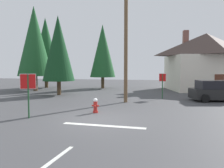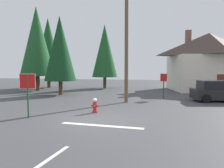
{
  "view_description": "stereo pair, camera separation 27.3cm",
  "coord_description": "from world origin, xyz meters",
  "px_view_note": "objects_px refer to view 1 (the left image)",
  "views": [
    {
      "loc": [
        3.24,
        -10.33,
        2.56
      ],
      "look_at": [
        0.07,
        3.45,
        1.56
      ],
      "focal_mm": 34.32,
      "sensor_mm": 36.0,
      "label": 1
    },
    {
      "loc": [
        3.5,
        -10.27,
        2.56
      ],
      "look_at": [
        0.07,
        3.45,
        1.56
      ],
      "focal_mm": 34.32,
      "sensor_mm": 36.0,
      "label": 2
    }
  ],
  "objects_px": {
    "pine_tree_mid_left": "(34,41)",
    "pine_tree_short_left": "(103,51)",
    "fire_hydrant": "(95,106)",
    "stop_sign_far": "(163,81)",
    "pine_tree_far_center": "(46,47)",
    "house": "(206,61)",
    "stop_sign_near": "(28,86)",
    "parked_car": "(217,91)",
    "pine_tree_tall_left": "(58,48)",
    "utility_pole": "(126,38)"
  },
  "relations": [
    {
      "from": "stop_sign_near",
      "to": "pine_tree_tall_left",
      "type": "distance_m",
      "value": 10.55
    },
    {
      "from": "fire_hydrant",
      "to": "pine_tree_mid_left",
      "type": "height_order",
      "value": "pine_tree_mid_left"
    },
    {
      "from": "stop_sign_far",
      "to": "pine_tree_short_left",
      "type": "distance_m",
      "value": 11.91
    },
    {
      "from": "utility_pole",
      "to": "pine_tree_short_left",
      "type": "distance_m",
      "value": 12.12
    },
    {
      "from": "fire_hydrant",
      "to": "parked_car",
      "type": "xyz_separation_m",
      "value": [
        8.08,
        6.67,
        0.36
      ]
    },
    {
      "from": "stop_sign_far",
      "to": "house",
      "type": "distance_m",
      "value": 10.54
    },
    {
      "from": "fire_hydrant",
      "to": "utility_pole",
      "type": "distance_m",
      "value": 6.33
    },
    {
      "from": "house",
      "to": "pine_tree_short_left",
      "type": "distance_m",
      "value": 12.84
    },
    {
      "from": "parked_car",
      "to": "fire_hydrant",
      "type": "bearing_deg",
      "value": -140.47
    },
    {
      "from": "fire_hydrant",
      "to": "parked_car",
      "type": "relative_size",
      "value": 0.19
    },
    {
      "from": "parked_car",
      "to": "pine_tree_far_center",
      "type": "distance_m",
      "value": 21.87
    },
    {
      "from": "pine_tree_far_center",
      "to": "pine_tree_short_left",
      "type": "bearing_deg",
      "value": 4.85
    },
    {
      "from": "stop_sign_near",
      "to": "fire_hydrant",
      "type": "height_order",
      "value": "stop_sign_near"
    },
    {
      "from": "pine_tree_mid_left",
      "to": "fire_hydrant",
      "type": "bearing_deg",
      "value": -44.73
    },
    {
      "from": "parked_car",
      "to": "pine_tree_short_left",
      "type": "height_order",
      "value": "pine_tree_short_left"
    },
    {
      "from": "fire_hydrant",
      "to": "stop_sign_far",
      "type": "height_order",
      "value": "stop_sign_far"
    },
    {
      "from": "stop_sign_far",
      "to": "parked_car",
      "type": "distance_m",
      "value": 4.31
    },
    {
      "from": "house",
      "to": "utility_pole",
      "type": "bearing_deg",
      "value": -124.05
    },
    {
      "from": "pine_tree_mid_left",
      "to": "pine_tree_short_left",
      "type": "distance_m",
      "value": 8.45
    },
    {
      "from": "pine_tree_short_left",
      "to": "pine_tree_far_center",
      "type": "xyz_separation_m",
      "value": [
        -7.85,
        -0.67,
        0.66
      ]
    },
    {
      "from": "utility_pole",
      "to": "parked_car",
      "type": "distance_m",
      "value": 8.45
    },
    {
      "from": "stop_sign_near",
      "to": "utility_pole",
      "type": "distance_m",
      "value": 8.27
    },
    {
      "from": "stop_sign_near",
      "to": "parked_car",
      "type": "bearing_deg",
      "value": 38.5
    },
    {
      "from": "pine_tree_tall_left",
      "to": "utility_pole",
      "type": "bearing_deg",
      "value": -23.89
    },
    {
      "from": "utility_pole",
      "to": "pine_tree_mid_left",
      "type": "distance_m",
      "value": 13.35
    },
    {
      "from": "house",
      "to": "pine_tree_tall_left",
      "type": "height_order",
      "value": "pine_tree_tall_left"
    },
    {
      "from": "stop_sign_near",
      "to": "pine_tree_far_center",
      "type": "bearing_deg",
      "value": 117.29
    },
    {
      "from": "pine_tree_mid_left",
      "to": "utility_pole",
      "type": "bearing_deg",
      "value": -27.97
    },
    {
      "from": "fire_hydrant",
      "to": "pine_tree_short_left",
      "type": "height_order",
      "value": "pine_tree_short_left"
    },
    {
      "from": "stop_sign_near",
      "to": "fire_hydrant",
      "type": "relative_size",
      "value": 2.68
    },
    {
      "from": "house",
      "to": "pine_tree_mid_left",
      "type": "relative_size",
      "value": 1.06
    },
    {
      "from": "parked_car",
      "to": "pine_tree_tall_left",
      "type": "relative_size",
      "value": 0.57
    },
    {
      "from": "utility_pole",
      "to": "parked_car",
      "type": "height_order",
      "value": "utility_pole"
    },
    {
      "from": "pine_tree_short_left",
      "to": "house",
      "type": "bearing_deg",
      "value": 2.42
    },
    {
      "from": "pine_tree_mid_left",
      "to": "pine_tree_tall_left",
      "type": "bearing_deg",
      "value": -33.83
    },
    {
      "from": "fire_hydrant",
      "to": "pine_tree_far_center",
      "type": "relative_size",
      "value": 0.09
    },
    {
      "from": "stop_sign_far",
      "to": "pine_tree_far_center",
      "type": "height_order",
      "value": "pine_tree_far_center"
    },
    {
      "from": "parked_car",
      "to": "pine_tree_short_left",
      "type": "xyz_separation_m",
      "value": [
        -11.89,
        8.76,
        4.13
      ]
    },
    {
      "from": "pine_tree_tall_left",
      "to": "pine_tree_mid_left",
      "type": "xyz_separation_m",
      "value": [
        -4.56,
        3.06,
        1.21
      ]
    },
    {
      "from": "stop_sign_near",
      "to": "pine_tree_mid_left",
      "type": "xyz_separation_m",
      "value": [
        -7.73,
        12.7,
        4.11
      ]
    },
    {
      "from": "pine_tree_far_center",
      "to": "utility_pole",
      "type": "bearing_deg",
      "value": -39.29
    },
    {
      "from": "house",
      "to": "pine_tree_short_left",
      "type": "height_order",
      "value": "pine_tree_short_left"
    },
    {
      "from": "stop_sign_near",
      "to": "fire_hydrant",
      "type": "xyz_separation_m",
      "value": [
        2.95,
        2.11,
        -1.24
      ]
    },
    {
      "from": "pine_tree_short_left",
      "to": "pine_tree_mid_left",
      "type": "bearing_deg",
      "value": -144.81
    },
    {
      "from": "stop_sign_far",
      "to": "parked_car",
      "type": "relative_size",
      "value": 0.49
    },
    {
      "from": "stop_sign_near",
      "to": "utility_pole",
      "type": "height_order",
      "value": "utility_pole"
    },
    {
      "from": "fire_hydrant",
      "to": "pine_tree_mid_left",
      "type": "distance_m",
      "value": 15.96
    },
    {
      "from": "stop_sign_far",
      "to": "pine_tree_tall_left",
      "type": "distance_m",
      "value": 10.43
    },
    {
      "from": "stop_sign_far",
      "to": "pine_tree_tall_left",
      "type": "height_order",
      "value": "pine_tree_tall_left"
    },
    {
      "from": "parked_car",
      "to": "pine_tree_short_left",
      "type": "distance_m",
      "value": 15.34
    }
  ]
}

